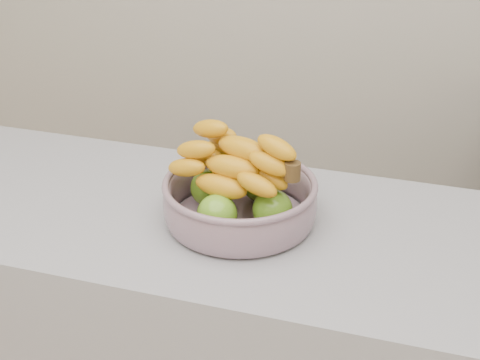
# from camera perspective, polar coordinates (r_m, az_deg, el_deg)

# --- Properties ---
(fruit_bowl) EXTENTS (0.33, 0.33, 0.20)m
(fruit_bowl) POSITION_cam_1_polar(r_m,az_deg,el_deg) (1.43, -0.01, -1.29)
(fruit_bowl) COLOR #8E9DAB
(fruit_bowl) RESTS_ON counter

